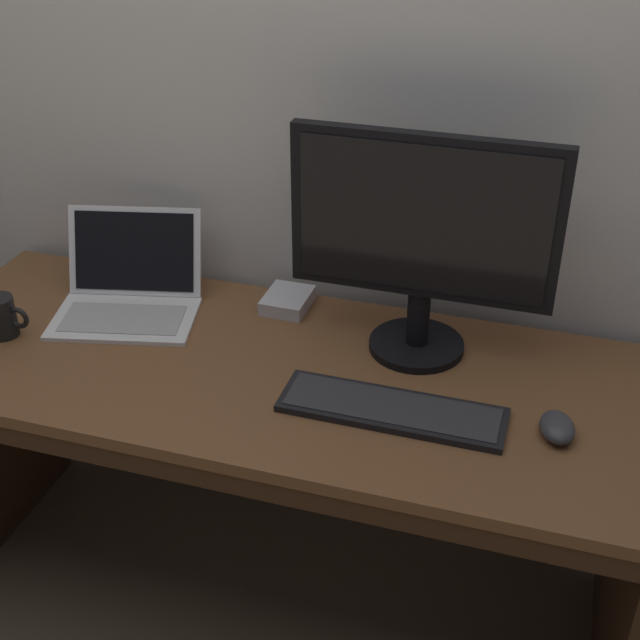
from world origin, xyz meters
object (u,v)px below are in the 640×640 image
(external_drive_box, at_px, (287,301))
(external_monitor, at_px, (423,237))
(laptop_white, at_px, (129,287))
(coffee_mug, at_px, (2,317))
(wired_keyboard, at_px, (392,410))
(computer_mouse, at_px, (557,427))

(external_drive_box, bearing_deg, external_monitor, -17.10)
(laptop_white, bearing_deg, coffee_mug, -137.01)
(wired_keyboard, height_order, coffee_mug, coffee_mug)
(external_monitor, distance_m, computer_mouse, 0.48)
(coffee_mug, bearing_deg, laptop_white, 42.99)
(wired_keyboard, xyz_separation_m, computer_mouse, (0.33, 0.02, 0.01))
(coffee_mug, bearing_deg, external_drive_box, 28.34)
(wired_keyboard, relative_size, computer_mouse, 4.64)
(laptop_white, xyz_separation_m, coffee_mug, (-0.22, -0.21, -0.01))
(laptop_white, height_order, wired_keyboard, laptop_white)
(coffee_mug, bearing_deg, computer_mouse, -0.18)
(computer_mouse, distance_m, coffee_mug, 1.27)
(laptop_white, relative_size, computer_mouse, 3.94)
(external_monitor, xyz_separation_m, external_drive_box, (-0.34, 0.11, -0.27))
(computer_mouse, bearing_deg, coffee_mug, 166.09)
(external_monitor, xyz_separation_m, wired_keyboard, (0.00, -0.24, -0.28))
(external_monitor, xyz_separation_m, computer_mouse, (0.33, -0.22, -0.27))
(external_drive_box, relative_size, coffee_mug, 1.19)
(computer_mouse, xyz_separation_m, external_drive_box, (-0.67, 0.32, -0.00))
(external_monitor, bearing_deg, laptop_white, -179.40)
(computer_mouse, relative_size, coffee_mug, 0.91)
(coffee_mug, bearing_deg, wired_keyboard, -1.62)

